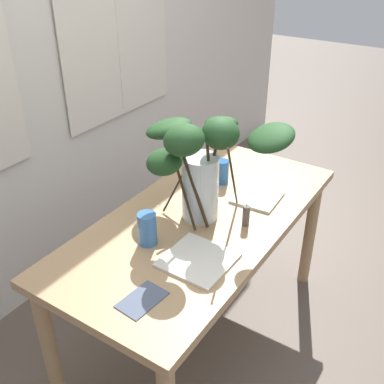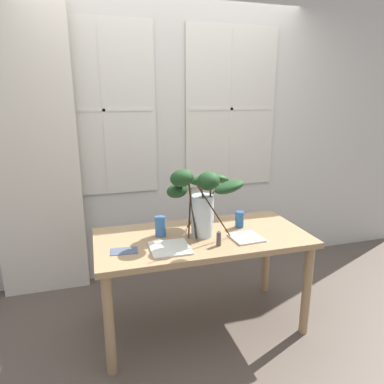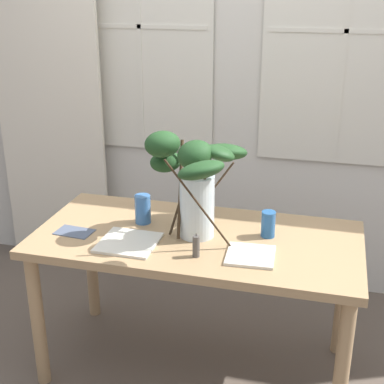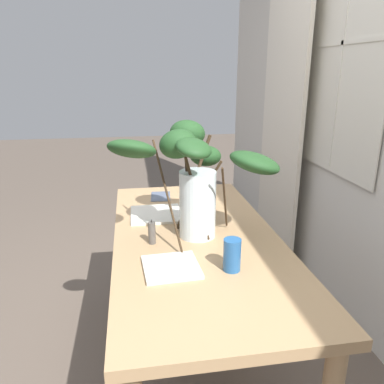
% 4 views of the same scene
% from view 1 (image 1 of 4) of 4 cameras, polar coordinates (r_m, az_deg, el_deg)
% --- Properties ---
extents(ground, '(14.00, 14.00, 0.00)m').
position_cam_1_polar(ground, '(2.55, 0.95, -16.81)').
color(ground, brown).
extents(back_wall_with_windows, '(5.59, 0.14, 2.74)m').
position_cam_1_polar(back_wall_with_windows, '(2.47, -19.90, 17.06)').
color(back_wall_with_windows, beige).
rests_on(back_wall_with_windows, ground).
extents(dining_table, '(1.50, 0.72, 0.73)m').
position_cam_1_polar(dining_table, '(2.13, 1.09, -5.13)').
color(dining_table, tan).
rests_on(dining_table, ground).
extents(vase_with_branches, '(0.48, 0.75, 0.51)m').
position_cam_1_polar(vase_with_branches, '(1.93, 1.05, 4.04)').
color(vase_with_branches, silver).
rests_on(vase_with_branches, dining_table).
extents(drinking_glass_blue_left, '(0.08, 0.08, 0.14)m').
position_cam_1_polar(drinking_glass_blue_left, '(1.88, -5.53, -4.53)').
color(drinking_glass_blue_left, '#386BAD').
rests_on(drinking_glass_blue_left, dining_table).
extents(drinking_glass_blue_right, '(0.06, 0.06, 0.12)m').
position_cam_1_polar(drinking_glass_blue_right, '(2.31, 3.74, 2.49)').
color(drinking_glass_blue_right, '#235693').
rests_on(drinking_glass_blue_right, dining_table).
extents(plate_square_left, '(0.26, 0.26, 0.01)m').
position_cam_1_polar(plate_square_left, '(1.82, 0.74, -8.34)').
color(plate_square_left, silver).
rests_on(plate_square_left, dining_table).
extents(plate_square_right, '(0.22, 0.22, 0.01)m').
position_cam_1_polar(plate_square_right, '(2.22, 8.00, -0.68)').
color(plate_square_right, silver).
rests_on(plate_square_right, dining_table).
extents(napkin_folded, '(0.18, 0.12, 0.00)m').
position_cam_1_polar(napkin_folded, '(1.67, -6.16, -13.05)').
color(napkin_folded, '#4C566B').
rests_on(napkin_folded, dining_table).
extents(pillar_candle, '(0.03, 0.03, 0.11)m').
position_cam_1_polar(pillar_candle, '(2.01, 6.67, -2.91)').
color(pillar_candle, '#514C47').
rests_on(pillar_candle, dining_table).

